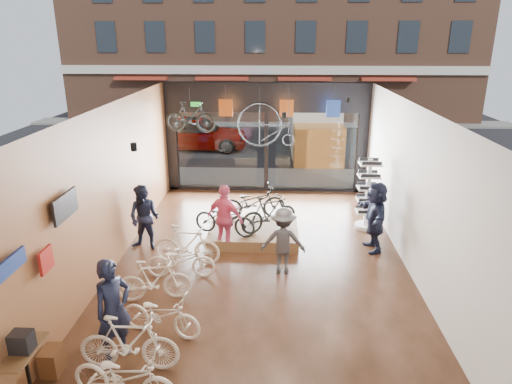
# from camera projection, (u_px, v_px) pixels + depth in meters

# --- Properties ---
(ground_plane) EXTENTS (7.00, 12.00, 0.04)m
(ground_plane) POSITION_uv_depth(u_px,v_px,m) (260.00, 271.00, 10.81)
(ground_plane) COLOR black
(ground_plane) RESTS_ON ground
(ceiling) EXTENTS (7.00, 12.00, 0.04)m
(ceiling) POSITION_uv_depth(u_px,v_px,m) (260.00, 108.00, 9.56)
(ceiling) COLOR black
(ceiling) RESTS_ON ground
(wall_left) EXTENTS (0.04, 12.00, 3.80)m
(wall_left) POSITION_uv_depth(u_px,v_px,m) (105.00, 192.00, 10.34)
(wall_left) COLOR #985D36
(wall_left) RESTS_ON ground
(wall_right) EXTENTS (0.04, 12.00, 3.80)m
(wall_right) POSITION_uv_depth(u_px,v_px,m) (420.00, 197.00, 10.04)
(wall_right) COLOR beige
(wall_right) RESTS_ON ground
(storefront) EXTENTS (7.00, 0.26, 3.80)m
(storefront) POSITION_uv_depth(u_px,v_px,m) (266.00, 138.00, 15.86)
(storefront) COLOR black
(storefront) RESTS_ON ground
(exit_sign) EXTENTS (0.35, 0.06, 0.18)m
(exit_sign) POSITION_uv_depth(u_px,v_px,m) (196.00, 105.00, 15.47)
(exit_sign) COLOR #198C26
(exit_sign) RESTS_ON storefront
(street_road) EXTENTS (30.00, 18.00, 0.02)m
(street_road) POSITION_uv_depth(u_px,v_px,m) (270.00, 137.00, 24.98)
(street_road) COLOR black
(street_road) RESTS_ON ground
(sidewalk_near) EXTENTS (30.00, 2.40, 0.12)m
(sidewalk_near) POSITION_uv_depth(u_px,v_px,m) (267.00, 178.00, 17.59)
(sidewalk_near) COLOR slate
(sidewalk_near) RESTS_ON ground
(sidewalk_far) EXTENTS (30.00, 2.00, 0.12)m
(sidewalk_far) POSITION_uv_depth(u_px,v_px,m) (271.00, 123.00, 28.74)
(sidewalk_far) COLOR slate
(sidewalk_far) RESTS_ON ground
(opposite_building) EXTENTS (26.00, 5.00, 14.00)m
(opposite_building) POSITION_uv_depth(u_px,v_px,m) (273.00, 7.00, 28.85)
(opposite_building) COLOR brown
(opposite_building) RESTS_ON ground
(street_car) EXTENTS (4.93, 1.98, 1.68)m
(street_car) POSITION_uv_depth(u_px,v_px,m) (196.00, 132.00, 22.02)
(street_car) COLOR gray
(street_car) RESTS_ON street_road
(box_truck) EXTENTS (2.14, 6.43, 2.53)m
(box_truck) POSITION_uv_depth(u_px,v_px,m) (315.00, 129.00, 20.70)
(box_truck) COLOR silver
(box_truck) RESTS_ON street_road
(floor_bike_0) EXTENTS (1.79, 0.91, 0.90)m
(floor_bike_0) POSITION_uv_depth(u_px,v_px,m) (125.00, 377.00, 6.79)
(floor_bike_0) COLOR silver
(floor_bike_0) RESTS_ON ground_plane
(floor_bike_1) EXTENTS (1.68, 0.49, 1.01)m
(floor_bike_1) POSITION_uv_depth(u_px,v_px,m) (129.00, 343.00, 7.45)
(floor_bike_1) COLOR silver
(floor_bike_1) RESTS_ON ground_plane
(floor_bike_2) EXTENTS (1.67, 0.94, 0.83)m
(floor_bike_2) POSITION_uv_depth(u_px,v_px,m) (161.00, 314.00, 8.37)
(floor_bike_2) COLOR silver
(floor_bike_2) RESTS_ON ground_plane
(floor_bike_3) EXTENTS (1.60, 0.72, 0.93)m
(floor_bike_3) POSITION_uv_depth(u_px,v_px,m) (154.00, 280.00, 9.45)
(floor_bike_3) COLOR silver
(floor_bike_3) RESTS_ON ground_plane
(floor_bike_4) EXTENTS (1.59, 0.61, 0.83)m
(floor_bike_4) POSITION_uv_depth(u_px,v_px,m) (181.00, 261.00, 10.38)
(floor_bike_4) COLOR silver
(floor_bike_4) RESTS_ON ground_plane
(floor_bike_5) EXTENTS (1.69, 0.63, 0.99)m
(floor_bike_5) POSITION_uv_depth(u_px,v_px,m) (186.00, 245.00, 10.99)
(floor_bike_5) COLOR silver
(floor_bike_5) RESTS_ON ground_plane
(display_platform) EXTENTS (2.40, 1.80, 0.30)m
(display_platform) POSITION_uv_depth(u_px,v_px,m) (254.00, 233.00, 12.46)
(display_platform) COLOR brown
(display_platform) RESTS_ON ground_plane
(display_bike_left) EXTENTS (1.79, 1.07, 0.89)m
(display_bike_left) POSITION_uv_depth(u_px,v_px,m) (225.00, 219.00, 11.90)
(display_bike_left) COLOR black
(display_bike_left) RESTS_ON display_platform
(display_bike_mid) EXTENTS (1.66, 1.23, 0.99)m
(display_bike_mid) POSITION_uv_depth(u_px,v_px,m) (269.00, 213.00, 12.10)
(display_bike_mid) COLOR black
(display_bike_mid) RESTS_ON display_platform
(display_bike_right) EXTENTS (1.98, 1.06, 0.99)m
(display_bike_right) POSITION_uv_depth(u_px,v_px,m) (253.00, 202.00, 12.91)
(display_bike_right) COLOR black
(display_bike_right) RESTS_ON display_platform
(customer_0) EXTENTS (0.76, 0.80, 1.83)m
(customer_0) POSITION_uv_depth(u_px,v_px,m) (113.00, 310.00, 7.63)
(customer_0) COLOR #161C33
(customer_0) RESTS_ON ground_plane
(customer_1) EXTENTS (0.95, 0.81, 1.72)m
(customer_1) POSITION_uv_depth(u_px,v_px,m) (144.00, 218.00, 11.64)
(customer_1) COLOR #161C33
(customer_1) RESTS_ON ground_plane
(customer_2) EXTENTS (1.12, 0.86, 1.77)m
(customer_2) POSITION_uv_depth(u_px,v_px,m) (225.00, 218.00, 11.54)
(customer_2) COLOR #CC4C72
(customer_2) RESTS_ON ground_plane
(customer_3) EXTENTS (1.05, 0.63, 1.61)m
(customer_3) POSITION_uv_depth(u_px,v_px,m) (283.00, 241.00, 10.47)
(customer_3) COLOR #3F3F44
(customer_3) RESTS_ON ground_plane
(customer_5) EXTENTS (0.67, 1.74, 1.83)m
(customer_5) POSITION_uv_depth(u_px,v_px,m) (375.00, 217.00, 11.57)
(customer_5) COLOR #161C33
(customer_5) RESTS_ON ground_plane
(sunglasses_rack) EXTENTS (0.72, 0.65, 2.05)m
(sunglasses_rack) POSITION_uv_depth(u_px,v_px,m) (368.00, 194.00, 12.89)
(sunglasses_rack) COLOR white
(sunglasses_rack) RESTS_ON ground_plane
(wall_merch) EXTENTS (0.40, 2.40, 2.60)m
(wall_merch) POSITION_uv_depth(u_px,v_px,m) (39.00, 300.00, 7.22)
(wall_merch) COLOR navy
(wall_merch) RESTS_ON wall_left
(penny_farthing) EXTENTS (1.78, 0.06, 1.42)m
(penny_farthing) POSITION_uv_depth(u_px,v_px,m) (269.00, 126.00, 14.69)
(penny_farthing) COLOR black
(penny_farthing) RESTS_ON ceiling
(hung_bike) EXTENTS (1.63, 0.70, 0.95)m
(hung_bike) POSITION_uv_depth(u_px,v_px,m) (190.00, 117.00, 13.92)
(hung_bike) COLOR black
(hung_bike) RESTS_ON ceiling
(jersey_left) EXTENTS (0.45, 0.03, 0.55)m
(jersey_left) POSITION_uv_depth(u_px,v_px,m) (226.00, 108.00, 14.78)
(jersey_left) COLOR #CC5919
(jersey_left) RESTS_ON ceiling
(jersey_mid) EXTENTS (0.45, 0.03, 0.55)m
(jersey_mid) POSITION_uv_depth(u_px,v_px,m) (287.00, 108.00, 14.70)
(jersey_mid) COLOR #CC5919
(jersey_mid) RESTS_ON ceiling
(jersey_right) EXTENTS (0.45, 0.03, 0.55)m
(jersey_right) POSITION_uv_depth(u_px,v_px,m) (333.00, 109.00, 14.64)
(jersey_right) COLOR #1E3F99
(jersey_right) RESTS_ON ceiling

